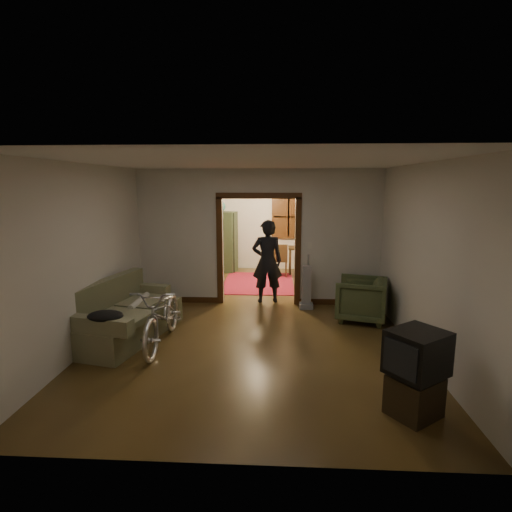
# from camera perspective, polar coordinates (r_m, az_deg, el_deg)

# --- Properties ---
(floor) EXTENTS (5.00, 8.50, 0.01)m
(floor) POSITION_cam_1_polar(r_m,az_deg,el_deg) (7.86, 0.12, -8.25)
(floor) COLOR #3B2A13
(floor) RESTS_ON ground
(ceiling) EXTENTS (5.00, 8.50, 0.01)m
(ceiling) POSITION_cam_1_polar(r_m,az_deg,el_deg) (7.46, 0.13, 12.61)
(ceiling) COLOR white
(ceiling) RESTS_ON floor
(wall_back) EXTENTS (5.00, 0.02, 2.80)m
(wall_back) POSITION_cam_1_polar(r_m,az_deg,el_deg) (11.75, 1.22, 4.92)
(wall_back) COLOR beige
(wall_back) RESTS_ON floor
(wall_left) EXTENTS (0.02, 8.50, 2.80)m
(wall_left) POSITION_cam_1_polar(r_m,az_deg,el_deg) (8.06, -17.93, 1.95)
(wall_left) COLOR beige
(wall_left) RESTS_ON floor
(wall_right) EXTENTS (0.02, 8.50, 2.80)m
(wall_right) POSITION_cam_1_polar(r_m,az_deg,el_deg) (7.81, 18.77, 1.66)
(wall_right) COLOR beige
(wall_right) RESTS_ON floor
(partition_wall) EXTENTS (5.00, 0.14, 2.80)m
(partition_wall) POSITION_cam_1_polar(r_m,az_deg,el_deg) (8.27, 0.40, 2.66)
(partition_wall) COLOR beige
(partition_wall) RESTS_ON floor
(door_casing) EXTENTS (1.74, 0.20, 2.32)m
(door_casing) POSITION_cam_1_polar(r_m,az_deg,el_deg) (8.32, 0.40, 0.61)
(door_casing) COLOR #3B200D
(door_casing) RESTS_ON floor
(far_window) EXTENTS (0.98, 0.06, 1.28)m
(far_window) POSITION_cam_1_polar(r_m,az_deg,el_deg) (11.69, 4.66, 5.60)
(far_window) COLOR black
(far_window) RESTS_ON wall_back
(chandelier) EXTENTS (0.24, 0.24, 0.24)m
(chandelier) POSITION_cam_1_polar(r_m,az_deg,el_deg) (9.95, 0.89, 9.43)
(chandelier) COLOR #FFE0A5
(chandelier) RESTS_ON ceiling
(light_switch) EXTENTS (0.08, 0.01, 0.12)m
(light_switch) POSITION_cam_1_polar(r_m,az_deg,el_deg) (8.24, 7.69, 1.48)
(light_switch) COLOR silver
(light_switch) RESTS_ON partition_wall
(sofa) EXTENTS (1.37, 2.24, 0.96)m
(sofa) POSITION_cam_1_polar(r_m,az_deg,el_deg) (6.89, -17.95, -7.27)
(sofa) COLOR #616442
(sofa) RESTS_ON floor
(rolled_paper) EXTENTS (0.10, 0.82, 0.10)m
(rolled_paper) POSITION_cam_1_polar(r_m,az_deg,el_deg) (7.11, -16.35, -6.21)
(rolled_paper) COLOR beige
(rolled_paper) RESTS_ON sofa
(jacket) EXTENTS (0.50, 0.37, 0.15)m
(jacket) POSITION_cam_1_polar(r_m,az_deg,el_deg) (6.01, -20.71, -8.00)
(jacket) COLOR black
(jacket) RESTS_ON sofa
(bicycle) EXTENTS (0.68, 1.87, 0.98)m
(bicycle) POSITION_cam_1_polar(r_m,az_deg,el_deg) (6.45, -13.16, -8.16)
(bicycle) COLOR silver
(bicycle) RESTS_ON floor
(armchair) EXTENTS (1.08, 1.06, 0.80)m
(armchair) POSITION_cam_1_polar(r_m,az_deg,el_deg) (7.65, 14.77, -5.98)
(armchair) COLOR #404C2A
(armchair) RESTS_ON floor
(tv_stand) EXTENTS (0.66, 0.65, 0.45)m
(tv_stand) POSITION_cam_1_polar(r_m,az_deg,el_deg) (4.91, 21.65, -18.09)
(tv_stand) COLOR black
(tv_stand) RESTS_ON floor
(crt_tv) EXTENTS (0.75, 0.73, 0.48)m
(crt_tv) POSITION_cam_1_polar(r_m,az_deg,el_deg) (4.70, 22.06, -12.69)
(crt_tv) COLOR black
(crt_tv) RESTS_ON tv_stand
(vacuum) EXTENTS (0.29, 0.24, 0.89)m
(vacuum) POSITION_cam_1_polar(r_m,az_deg,el_deg) (8.13, 7.22, -4.44)
(vacuum) COLOR gray
(vacuum) RESTS_ON floor
(person) EXTENTS (0.70, 0.52, 1.76)m
(person) POSITION_cam_1_polar(r_m,az_deg,el_deg) (8.43, 1.60, -0.78)
(person) COLOR black
(person) RESTS_ON floor
(oriental_rug) EXTENTS (1.76, 2.31, 0.02)m
(oriental_rug) POSITION_cam_1_polar(r_m,az_deg,el_deg) (10.21, 0.36, -3.83)
(oriental_rug) COLOR maroon
(oriental_rug) RESTS_ON floor
(locker) EXTENTS (0.95, 0.68, 1.72)m
(locker) POSITION_cam_1_polar(r_m,az_deg,el_deg) (11.47, -5.03, 2.04)
(locker) COLOR #283620
(locker) RESTS_ON floor
(globe) EXTENTS (0.29, 0.29, 0.29)m
(globe) POSITION_cam_1_polar(r_m,az_deg,el_deg) (11.36, -5.11, 7.43)
(globe) COLOR #1E5972
(globe) RESTS_ON locker
(desk) EXTENTS (1.12, 0.79, 0.75)m
(desk) POSITION_cam_1_polar(r_m,az_deg,el_deg) (11.26, 7.19, -0.67)
(desk) COLOR #302010
(desk) RESTS_ON floor
(desk_chair) EXTENTS (0.46, 0.46, 0.91)m
(desk_chair) POSITION_cam_1_polar(r_m,az_deg,el_deg) (10.86, 3.42, -0.59)
(desk_chair) COLOR #302010
(desk_chair) RESTS_ON floor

